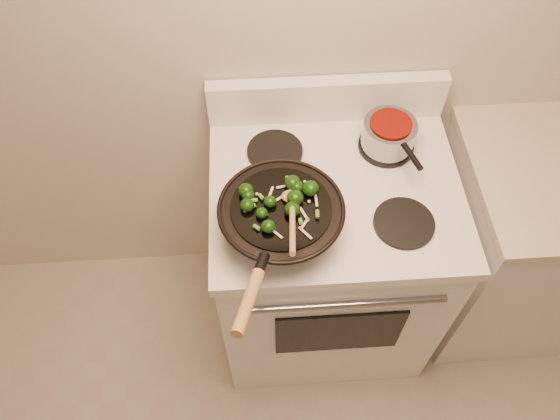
{
  "coord_description": "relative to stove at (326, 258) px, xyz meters",
  "views": [
    {
      "loc": [
        -0.29,
        0.17,
        2.26
      ],
      "look_at": [
        -0.23,
        1.03,
        1.01
      ],
      "focal_mm": 35.0,
      "sensor_mm": 36.0,
      "label": 1
    }
  ],
  "objects": [
    {
      "name": "saucepan",
      "position": [
        0.18,
        0.15,
        0.51
      ],
      "size": [
        0.17,
        0.27,
        0.1
      ],
      "color": "gray",
      "rests_on": "stove"
    },
    {
      "name": "stove",
      "position": [
        0.0,
        0.0,
        0.0
      ],
      "size": [
        0.78,
        0.67,
        1.08
      ],
      "color": "white",
      "rests_on": "ground"
    },
    {
      "name": "wok",
      "position": [
        -0.18,
        -0.16,
        0.52
      ],
      "size": [
        0.35,
        0.57,
        0.2
      ],
      "color": "black",
      "rests_on": "stove"
    },
    {
      "name": "counter_unit",
      "position": [
        0.87,
        0.03,
        -0.01
      ],
      "size": [
        0.85,
        0.62,
        0.91
      ],
      "color": "white",
      "rests_on": "ground"
    },
    {
      "name": "stirfry",
      "position": [
        -0.18,
        -0.13,
        0.59
      ],
      "size": [
        0.22,
        0.21,
        0.04
      ],
      "color": "black",
      "rests_on": "wok"
    },
    {
      "name": "wooden_spoon",
      "position": [
        -0.15,
        -0.2,
        0.61
      ],
      "size": [
        0.06,
        0.27,
        0.12
      ],
      "color": "#AB7C43",
      "rests_on": "wok"
    }
  ]
}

